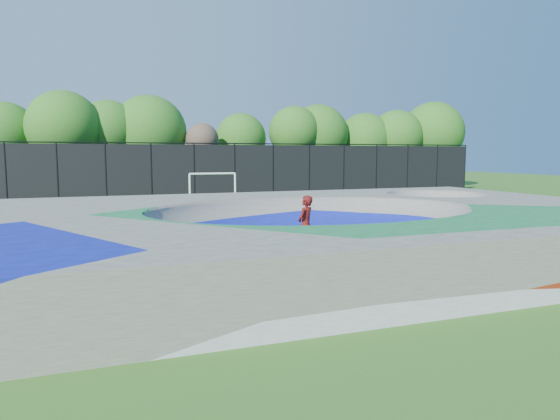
# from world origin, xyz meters

# --- Properties ---
(ground) EXTENTS (120.00, 120.00, 0.00)m
(ground) POSITION_xyz_m (0.00, 0.00, 0.00)
(ground) COLOR #2D5E1A
(ground) RESTS_ON ground
(skate_deck) EXTENTS (22.00, 14.00, 1.50)m
(skate_deck) POSITION_xyz_m (0.00, 0.00, 0.75)
(skate_deck) COLOR gray
(skate_deck) RESTS_ON ground
(skater) EXTENTS (0.83, 0.79, 1.90)m
(skater) POSITION_xyz_m (-0.38, -0.09, 0.95)
(skater) COLOR #AE190D
(skater) RESTS_ON ground
(skateboard) EXTENTS (0.75, 0.66, 0.05)m
(skateboard) POSITION_xyz_m (-0.38, -0.09, 0.03)
(skateboard) COLOR black
(skateboard) RESTS_ON ground
(soccer_goal) EXTENTS (3.09, 0.12, 2.04)m
(soccer_goal) POSITION_xyz_m (0.40, 16.84, 1.42)
(soccer_goal) COLOR white
(soccer_goal) RESTS_ON ground
(fence) EXTENTS (48.09, 0.09, 4.04)m
(fence) POSITION_xyz_m (0.00, 21.00, 2.10)
(fence) COLOR black
(fence) RESTS_ON ground
(treeline) EXTENTS (53.80, 7.16, 8.24)m
(treeline) POSITION_xyz_m (1.47, 26.44, 4.91)
(treeline) COLOR #473323
(treeline) RESTS_ON ground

